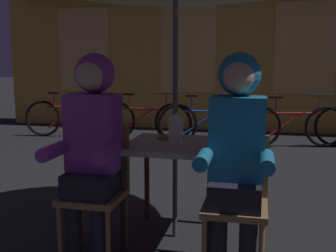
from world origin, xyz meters
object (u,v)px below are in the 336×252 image
(cafe_table, at_px, (175,156))
(person_left_hooded, at_px, (92,136))
(chair_left, at_px, (97,185))
(bicycle_nearest, at_px, (70,118))
(book, at_px, (170,137))
(bicycle_third, at_px, (209,123))
(person_right_hooded, at_px, (237,143))
(chair_right, at_px, (236,195))
(bicycle_second, at_px, (145,120))
(bicycle_fourth, at_px, (293,126))
(lantern, at_px, (176,128))

(cafe_table, xyz_separation_m, person_left_hooded, (-0.48, -0.43, 0.21))
(chair_left, height_order, bicycle_nearest, chair_left)
(book, bearing_deg, bicycle_third, 77.19)
(cafe_table, relative_size, person_right_hooded, 0.53)
(chair_right, xyz_separation_m, bicycle_third, (-0.69, 4.06, -0.14))
(bicycle_second, bearing_deg, bicycle_third, -2.78)
(bicycle_fourth, distance_m, book, 3.77)
(cafe_table, relative_size, bicycle_fourth, 0.45)
(cafe_table, relative_size, person_left_hooded, 0.53)
(lantern, relative_size, bicycle_nearest, 0.14)
(person_right_hooded, bearing_deg, chair_left, 176.61)
(chair_right, xyz_separation_m, book, (-0.55, 0.54, 0.26))
(chair_right, xyz_separation_m, bicycle_second, (-1.80, 4.11, -0.14))
(cafe_table, bearing_deg, person_left_hooded, -138.43)
(lantern, bearing_deg, bicycle_second, 109.38)
(bicycle_second, height_order, bicycle_third, same)
(bicycle_fourth, bearing_deg, chair_left, -111.53)
(cafe_table, height_order, book, book)
(person_right_hooded, xyz_separation_m, bicycle_third, (-0.69, 4.12, -0.50))
(chair_right, height_order, bicycle_third, chair_right)
(chair_left, distance_m, book, 0.72)
(lantern, xyz_separation_m, chair_left, (-0.50, -0.31, -0.37))
(cafe_table, height_order, person_left_hooded, person_left_hooded)
(cafe_table, distance_m, person_left_hooded, 0.67)
(chair_left, height_order, person_right_hooded, person_right_hooded)
(lantern, bearing_deg, person_left_hooded, -143.43)
(person_left_hooded, distance_m, book, 0.72)
(bicycle_third, xyz_separation_m, bicycle_fourth, (1.34, 0.02, 0.00))
(person_left_hooded, height_order, bicycle_fourth, person_left_hooded)
(person_left_hooded, bearing_deg, lantern, 36.57)
(cafe_table, height_order, bicycle_nearest, bicycle_nearest)
(bicycle_second, bearing_deg, chair_left, -78.47)
(lantern, bearing_deg, book, 112.53)
(lantern, distance_m, bicycle_second, 4.06)
(person_right_hooded, height_order, bicycle_second, person_right_hooded)
(cafe_table, distance_m, bicycle_second, 3.98)
(chair_left, relative_size, chair_right, 1.00)
(cafe_table, bearing_deg, lantern, -72.20)
(person_left_hooded, distance_m, bicycle_second, 4.28)
(bicycle_fourth, bearing_deg, lantern, -106.44)
(bicycle_second, bearing_deg, book, -70.82)
(cafe_table, distance_m, bicycle_nearest, 4.66)
(person_right_hooded, relative_size, bicycle_second, 0.83)
(chair_right, relative_size, bicycle_second, 0.52)
(lantern, height_order, bicycle_fourth, lantern)
(cafe_table, height_order, person_right_hooded, person_right_hooded)
(person_left_hooded, distance_m, bicycle_fourth, 4.47)
(person_right_hooded, relative_size, bicycle_nearest, 0.84)
(lantern, xyz_separation_m, bicycle_fourth, (1.11, 3.77, -0.51))
(bicycle_nearest, bearing_deg, person_right_hooded, -52.63)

